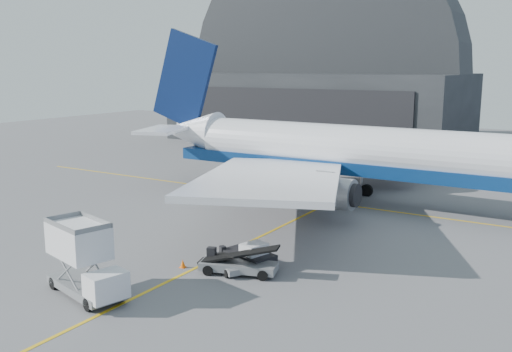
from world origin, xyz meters
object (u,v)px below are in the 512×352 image
Objects in this scene: pushback_tug at (250,256)px; airliner at (350,152)px; belt_loader_a at (238,264)px; catering_truck at (84,260)px; belt_loader_b at (226,262)px.

airliner is at bearing 109.62° from pushback_tug.
pushback_tug is at bearing -85.93° from airliner.
airliner is at bearing 76.86° from belt_loader_a.
catering_truck is at bearing -105.21° from pushback_tug.
airliner is 30.76m from catering_truck.
belt_loader_b is (0.56, -22.46, -4.45)m from airliner.
airliner is 21.48m from pushback_tug.
pushback_tug is at bearing 78.44° from belt_loader_a.
catering_truck reaches higher than pushback_tug.
belt_loader_a is (0.18, -1.74, -0.00)m from pushback_tug.
belt_loader_a is at bearing 67.83° from catering_truck.
catering_truck is (-4.08, -30.35, -2.82)m from airliner.
belt_loader_a is (1.67, -22.73, -4.31)m from airliner.
catering_truck is 1.19× the size of belt_loader_a.
pushback_tug is at bearing 74.09° from catering_truck.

